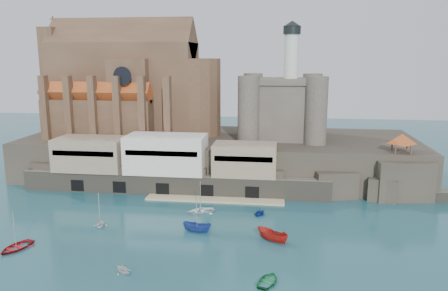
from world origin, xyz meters
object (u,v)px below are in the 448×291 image
(pavilion, at_px, (402,140))
(boat_2, at_px, (197,231))
(boat_0, at_px, (16,249))
(church, at_px, (131,88))
(castle_keep, at_px, (282,105))
(boat_1, at_px, (123,272))

(pavilion, relative_size, boat_2, 1.19)
(boat_0, bearing_deg, boat_2, 38.80)
(church, xyz_separation_m, boat_2, (25.60, -41.30, -22.13))
(church, height_order, boat_0, church)
(pavilion, height_order, boat_2, pavilion)
(church, distance_m, boat_0, 56.65)
(boat_2, bearing_deg, pavilion, -45.22)
(church, xyz_separation_m, castle_keep, (40.21, -0.78, -3.81))
(castle_keep, height_order, boat_1, castle_keep)
(boat_2, bearing_deg, boat_1, 166.84)
(castle_keep, height_order, boat_0, castle_keep)
(castle_keep, distance_m, boat_2, 46.81)
(castle_keep, distance_m, boat_1, 63.53)
(boat_1, bearing_deg, boat_2, 10.50)
(castle_keep, bearing_deg, boat_1, -111.58)
(castle_keep, distance_m, boat_0, 69.01)
(church, bearing_deg, boat_1, -72.73)
(pavilion, bearing_deg, boat_0, -152.03)
(church, xyz_separation_m, boat_1, (17.83, -57.35, -22.13))
(boat_0, bearing_deg, castle_keep, 68.00)
(pavilion, distance_m, boat_0, 78.33)
(pavilion, relative_size, boat_0, 1.07)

